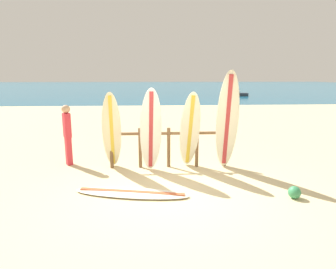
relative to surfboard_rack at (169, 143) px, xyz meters
The scene contains 11 objects.
ground_plane 1.98m from the surfboard_rack, 94.51° to the right, with size 120.00×120.00×0.00m, color beige.
ocean_water 56.14m from the surfboard_rack, 90.15° to the left, with size 120.00×80.00×0.01m, color #196B93.
surfboard_rack is the anchor object (origin of this frame).
surfboard_leaning_far_left 1.53m from the surfboard_rack, behind, with size 0.57×1.04×2.08m.
surfboard_leaning_left 0.76m from the surfboard_rack, 138.21° to the right, with size 0.60×0.65×2.17m.
surfboard_leaning_center_left 0.71m from the surfboard_rack, 28.00° to the right, with size 0.53×0.98×2.08m.
surfboard_leaning_center 1.64m from the surfboard_rack, 16.08° to the right, with size 0.65×0.89×2.58m.
surfboard_lying_on_sand 2.12m from the surfboard_rack, 116.13° to the right, with size 2.48×1.04×0.08m.
beachgoer_standing 2.78m from the surfboard_rack, behind, with size 0.28×0.32×1.66m.
small_boat_offshore 27.99m from the surfboard_rack, 70.34° to the left, with size 3.06×1.11×0.71m.
beach_ball 3.31m from the surfboard_rack, 42.55° to the right, with size 0.25×0.25×0.25m, color #388C59.
Camera 1 is at (-0.33, -5.67, 2.45)m, focal length 31.04 mm.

